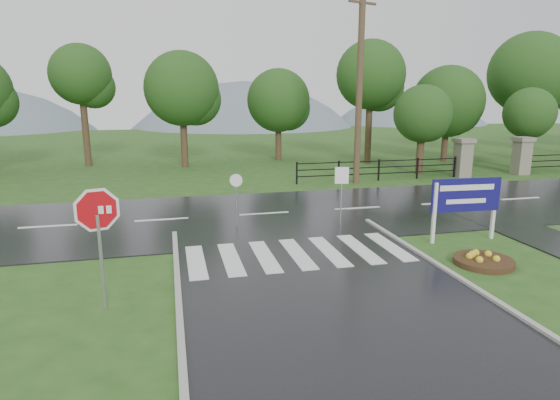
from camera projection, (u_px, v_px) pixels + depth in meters
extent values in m
plane|color=#284F1A|center=(365.00, 338.00, 9.27)|extent=(120.00, 120.00, 0.00)
cube|color=black|center=(264.00, 215.00, 18.75)|extent=(90.00, 8.00, 0.04)
cube|color=silver|center=(196.00, 262.00, 13.32)|extent=(0.50, 2.80, 0.02)
cube|color=silver|center=(231.00, 259.00, 13.55)|extent=(0.50, 2.80, 0.02)
cube|color=silver|center=(265.00, 256.00, 13.77)|extent=(0.50, 2.80, 0.02)
cube|color=silver|center=(297.00, 253.00, 14.00)|extent=(0.50, 2.80, 0.02)
cube|color=silver|center=(329.00, 251.00, 14.22)|extent=(0.50, 2.80, 0.02)
cube|color=silver|center=(360.00, 249.00, 14.45)|extent=(0.50, 2.80, 0.02)
cube|color=silver|center=(389.00, 246.00, 14.67)|extent=(0.50, 2.80, 0.02)
cube|color=gray|center=(463.00, 160.00, 27.16)|extent=(0.80, 0.80, 2.00)
cube|color=#6B6659|center=(464.00, 141.00, 26.91)|extent=(1.00, 1.00, 0.24)
cube|color=gray|center=(521.00, 158.00, 28.06)|extent=(0.80, 0.80, 2.00)
cube|color=#6B6659|center=(524.00, 139.00, 27.82)|extent=(1.00, 1.00, 0.24)
cube|color=black|center=(379.00, 173.00, 26.11)|extent=(9.50, 0.05, 0.05)
cube|color=black|center=(379.00, 167.00, 26.03)|extent=(9.50, 0.05, 0.05)
cube|color=black|center=(379.00, 161.00, 25.95)|extent=(9.50, 0.05, 0.05)
cube|color=black|center=(297.00, 173.00, 24.99)|extent=(0.08, 0.08, 1.20)
cube|color=black|center=(454.00, 167.00, 27.14)|extent=(0.08, 0.08, 1.20)
cube|color=black|center=(528.00, 164.00, 28.26)|extent=(0.08, 0.08, 1.20)
sphere|color=slate|center=(1.00, 229.00, 67.81)|extent=(40.00, 40.00, 40.00)
sphere|color=slate|center=(246.00, 232.00, 76.56)|extent=(48.00, 48.00, 48.00)
sphere|color=slate|center=(403.00, 198.00, 81.93)|extent=(36.00, 36.00, 36.00)
cube|color=#939399|center=(102.00, 263.00, 10.31)|extent=(0.07, 0.07, 2.18)
cylinder|color=white|center=(97.00, 210.00, 10.05)|extent=(1.26, 0.39, 1.31)
cylinder|color=#B90C14|center=(97.00, 210.00, 10.04)|extent=(1.10, 0.35, 1.14)
cube|color=silver|center=(434.00, 213.00, 14.95)|extent=(0.10, 0.10, 2.00)
cube|color=silver|center=(494.00, 210.00, 15.44)|extent=(0.10, 0.10, 2.00)
cube|color=#120E5D|center=(466.00, 195.00, 15.07)|extent=(2.39, 0.18, 1.10)
cube|color=white|center=(467.00, 188.00, 14.99)|extent=(1.89, 0.11, 0.18)
cube|color=white|center=(466.00, 201.00, 15.08)|extent=(1.40, 0.08, 0.15)
cylinder|color=#332111|center=(484.00, 261.00, 13.26)|extent=(1.65, 1.65, 0.17)
cube|color=#939399|center=(341.00, 199.00, 16.77)|extent=(0.04, 0.04, 2.07)
cube|color=white|center=(342.00, 175.00, 16.56)|extent=(0.48, 0.13, 0.60)
cylinder|color=#939399|center=(236.00, 203.00, 16.79)|extent=(0.05, 0.05, 1.83)
cylinder|color=white|center=(236.00, 180.00, 16.59)|extent=(0.44, 0.16, 0.46)
cylinder|color=#473523|center=(359.00, 89.00, 24.27)|extent=(0.33, 0.33, 9.98)
cube|color=brown|center=(363.00, 2.00, 23.34)|extent=(1.71, 0.69, 0.11)
cylinder|color=#3D2B1C|center=(420.00, 149.00, 28.04)|extent=(0.45, 0.45, 3.00)
sphere|color=#1B4114|center=(423.00, 114.00, 27.58)|extent=(3.39, 3.39, 3.39)
cylinder|color=#3D2B1C|center=(525.00, 146.00, 29.72)|extent=(0.46, 0.46, 2.98)
sphere|color=#1B4114|center=(529.00, 113.00, 29.26)|extent=(3.14, 3.14, 3.14)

